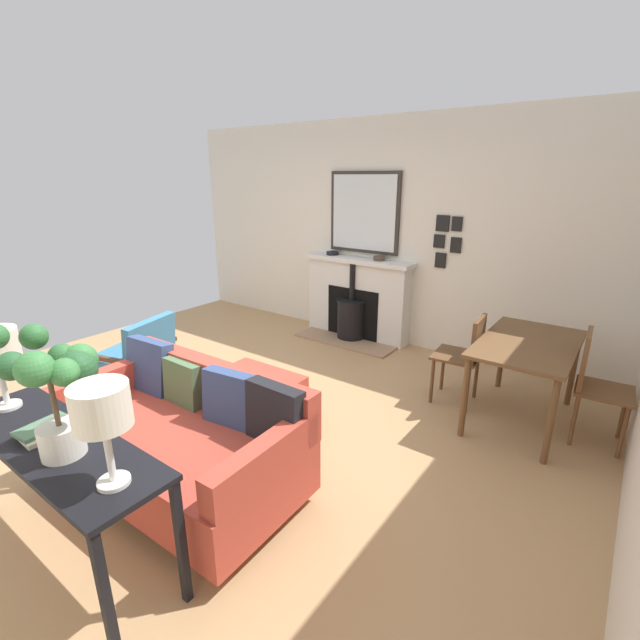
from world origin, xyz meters
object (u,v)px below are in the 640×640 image
(fireplace, at_px, (356,303))
(potted_plant, at_px, (56,380))
(dining_chair_by_back_wall, at_px, (594,379))
(armchair_accent, at_px, (138,350))
(sofa, at_px, (184,437))
(dining_table, at_px, (527,352))
(book_stack, at_px, (44,430))
(mantel_bowl_far, at_px, (379,258))
(dining_chair_near_fireplace, at_px, (466,352))
(console_table, at_px, (57,454))
(mantel_bowl_near, at_px, (332,253))
(ottoman, at_px, (255,395))
(table_lamp_far_end, at_px, (102,410))

(fireplace, height_order, potted_plant, potted_plant)
(potted_plant, relative_size, dining_chair_by_back_wall, 0.74)
(dining_chair_by_back_wall, bearing_deg, armchair_accent, -65.36)
(sofa, relative_size, dining_table, 1.45)
(potted_plant, relative_size, book_stack, 2.46)
(mantel_bowl_far, relative_size, dining_chair_by_back_wall, 0.16)
(dining_chair_near_fireplace, bearing_deg, console_table, -20.71)
(armchair_accent, bearing_deg, dining_chair_near_fireplace, 122.64)
(mantel_bowl_near, xyz_separation_m, book_stack, (3.97, 0.91, -0.31))
(armchair_accent, distance_m, console_table, 1.98)
(dining_chair_near_fireplace, relative_size, dining_chair_by_back_wall, 0.94)
(console_table, bearing_deg, armchair_accent, -133.06)
(ottoman, xyz_separation_m, dining_chair_by_back_wall, (-1.37, 2.32, 0.28))
(potted_plant, xyz_separation_m, dining_table, (-3.00, 1.44, -0.51))
(potted_plant, relative_size, dining_chair_near_fireplace, 0.79)
(dining_chair_near_fireplace, bearing_deg, book_stack, -22.37)
(mantel_bowl_far, bearing_deg, potted_plant, 7.37)
(dining_chair_near_fireplace, height_order, dining_chair_by_back_wall, dining_chair_by_back_wall)
(mantel_bowl_near, xyz_separation_m, dining_chair_by_back_wall, (0.98, 3.15, -0.54))
(sofa, height_order, book_stack, sofa)
(mantel_bowl_far, bearing_deg, fireplace, -82.06)
(ottoman, bearing_deg, dining_chair_near_fireplace, 136.13)
(fireplace, xyz_separation_m, book_stack, (3.93, 0.51, 0.29))
(fireplace, xyz_separation_m, ottoman, (2.31, 0.42, -0.22))
(mantel_bowl_near, distance_m, mantel_bowl_far, 0.69)
(table_lamp_far_end, relative_size, book_stack, 1.75)
(table_lamp_far_end, distance_m, potted_plant, 0.38)
(potted_plant, bearing_deg, armchair_accent, -129.64)
(armchair_accent, xyz_separation_m, dining_chair_by_back_wall, (-1.64, 3.57, 0.08))
(mantel_bowl_far, distance_m, armchair_accent, 2.92)
(dining_table, distance_m, dining_chair_near_fireplace, 0.52)
(mantel_bowl_far, bearing_deg, sofa, 5.70)
(book_stack, bearing_deg, table_lamp_far_end, 90.12)
(mantel_bowl_far, xyz_separation_m, ottoman, (2.35, 0.13, -0.82))
(book_stack, xyz_separation_m, dining_chair_near_fireplace, (-3.00, 1.23, -0.25))
(dining_table, relative_size, dining_chair_by_back_wall, 1.33)
(dining_chair_near_fireplace, distance_m, dining_chair_by_back_wall, 1.00)
(sofa, xyz_separation_m, dining_chair_near_fireplace, (-2.24, 1.13, 0.15))
(mantel_bowl_far, xyz_separation_m, dining_table, (0.98, 1.96, -0.44))
(sofa, distance_m, ottoman, 0.89)
(console_table, distance_m, table_lamp_far_end, 0.72)
(mantel_bowl_far, bearing_deg, table_lamp_far_end, 12.64)
(table_lamp_far_end, bearing_deg, dining_table, 160.35)
(ottoman, distance_m, console_table, 1.68)
(mantel_bowl_near, distance_m, potted_plant, 4.15)
(console_table, xyz_separation_m, dining_chair_by_back_wall, (-2.98, 2.13, -0.13))
(mantel_bowl_near, distance_m, ottoman, 2.62)
(potted_plant, bearing_deg, dining_chair_by_back_wall, 147.04)
(potted_plant, xyz_separation_m, dining_chair_by_back_wall, (-2.99, 1.94, -0.61))
(table_lamp_far_end, bearing_deg, dining_chair_near_fireplace, 169.31)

